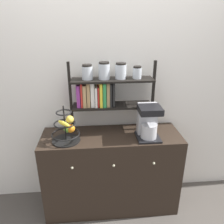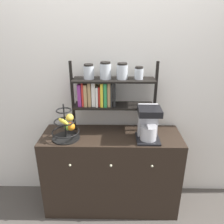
% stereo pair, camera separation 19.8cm
% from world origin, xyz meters
% --- Properties ---
extents(ground_plane, '(12.00, 12.00, 0.00)m').
position_xyz_m(ground_plane, '(0.00, 0.00, 0.00)').
color(ground_plane, '#47423D').
extents(wall_back, '(7.00, 0.05, 2.60)m').
position_xyz_m(wall_back, '(0.00, 0.49, 1.30)').
color(wall_back, silver).
rests_on(wall_back, ground_plane).
extents(sideboard, '(1.33, 0.46, 0.84)m').
position_xyz_m(sideboard, '(0.00, 0.22, 0.42)').
color(sideboard, black).
rests_on(sideboard, ground_plane).
extents(coffee_maker, '(0.21, 0.24, 0.31)m').
position_xyz_m(coffee_maker, '(0.33, 0.16, 0.99)').
color(coffee_maker, black).
rests_on(coffee_maker, sideboard).
extents(fruit_stand, '(0.25, 0.25, 0.34)m').
position_xyz_m(fruit_stand, '(-0.40, 0.16, 0.95)').
color(fruit_stand, black).
rests_on(fruit_stand, sideboard).
extents(shelf_hutch, '(0.80, 0.20, 0.68)m').
position_xyz_m(shelf_hutch, '(-0.05, 0.33, 1.27)').
color(shelf_hutch, black).
rests_on(shelf_hutch, sideboard).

